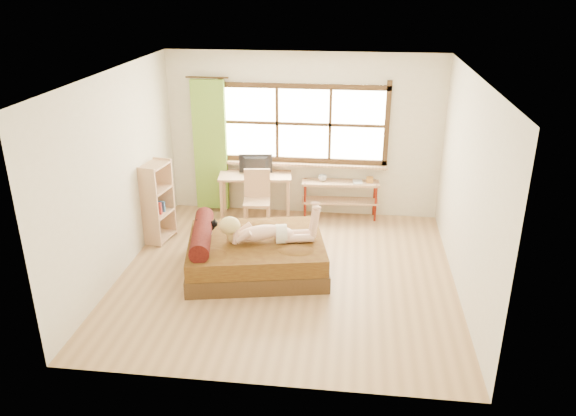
# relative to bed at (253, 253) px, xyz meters

# --- Properties ---
(floor) EXTENTS (4.50, 4.50, 0.00)m
(floor) POSITION_rel_bed_xyz_m (0.48, -0.09, -0.25)
(floor) COLOR #9E754C
(floor) RESTS_ON ground
(ceiling) EXTENTS (4.50, 4.50, 0.00)m
(ceiling) POSITION_rel_bed_xyz_m (0.48, -0.09, 2.45)
(ceiling) COLOR white
(ceiling) RESTS_ON wall_back
(wall_back) EXTENTS (4.50, 0.00, 4.50)m
(wall_back) POSITION_rel_bed_xyz_m (0.48, 2.16, 1.10)
(wall_back) COLOR silver
(wall_back) RESTS_ON floor
(wall_front) EXTENTS (4.50, 0.00, 4.50)m
(wall_front) POSITION_rel_bed_xyz_m (0.48, -2.34, 1.10)
(wall_front) COLOR silver
(wall_front) RESTS_ON floor
(wall_left) EXTENTS (0.00, 4.50, 4.50)m
(wall_left) POSITION_rel_bed_xyz_m (-1.77, -0.09, 1.10)
(wall_left) COLOR silver
(wall_left) RESTS_ON floor
(wall_right) EXTENTS (0.00, 4.50, 4.50)m
(wall_right) POSITION_rel_bed_xyz_m (2.73, -0.09, 1.10)
(wall_right) COLOR silver
(wall_right) RESTS_ON floor
(window) EXTENTS (2.80, 0.16, 1.46)m
(window) POSITION_rel_bed_xyz_m (0.48, 2.13, 1.26)
(window) COLOR #FFEDBF
(window) RESTS_ON wall_back
(curtain) EXTENTS (0.55, 0.10, 2.20)m
(curtain) POSITION_rel_bed_xyz_m (-1.07, 2.04, 0.90)
(curtain) COLOR #578624
(curtain) RESTS_ON wall_back
(bed) EXTENTS (2.11, 1.82, 0.70)m
(bed) POSITION_rel_bed_xyz_m (0.00, 0.00, 0.00)
(bed) COLOR #31200E
(bed) RESTS_ON floor
(woman) EXTENTS (1.35, 0.62, 0.56)m
(woman) POSITION_rel_bed_xyz_m (0.20, -0.04, 0.49)
(woman) COLOR #E4AE93
(woman) RESTS_ON bed
(kitten) EXTENTS (0.29, 0.16, 0.22)m
(kitten) POSITION_rel_bed_xyz_m (-0.67, 0.11, 0.32)
(kitten) COLOR black
(kitten) RESTS_ON bed
(desk) EXTENTS (1.25, 0.69, 0.74)m
(desk) POSITION_rel_bed_xyz_m (-0.29, 1.86, 0.39)
(desk) COLOR tan
(desk) RESTS_ON floor
(monitor) EXTENTS (0.55, 0.14, 0.32)m
(monitor) POSITION_rel_bed_xyz_m (-0.29, 1.91, 0.65)
(monitor) COLOR black
(monitor) RESTS_ON desk
(chair) EXTENTS (0.46, 0.46, 0.93)m
(chair) POSITION_rel_bed_xyz_m (-0.20, 1.50, 0.27)
(chair) COLOR tan
(chair) RESTS_ON floor
(pipe_shelf) EXTENTS (1.29, 0.40, 0.72)m
(pipe_shelf) POSITION_rel_bed_xyz_m (1.13, 1.98, 0.21)
(pipe_shelf) COLOR tan
(pipe_shelf) RESTS_ON floor
(cup) EXTENTS (0.14, 0.14, 0.11)m
(cup) POSITION_rel_bed_xyz_m (0.82, 1.98, 0.44)
(cup) COLOR gray
(cup) RESTS_ON pipe_shelf
(book) EXTENTS (0.17, 0.22, 0.02)m
(book) POSITION_rel_bed_xyz_m (1.32, 1.98, 0.39)
(book) COLOR gray
(book) RESTS_ON pipe_shelf
(bookshelf) EXTENTS (0.39, 0.58, 1.23)m
(bookshelf) POSITION_rel_bed_xyz_m (-1.60, 0.79, 0.37)
(bookshelf) COLOR tan
(bookshelf) RESTS_ON floor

